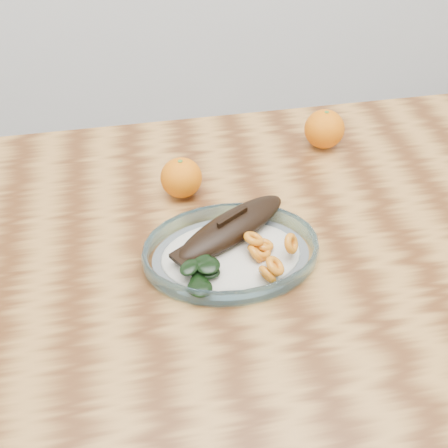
% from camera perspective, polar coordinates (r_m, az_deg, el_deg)
% --- Properties ---
extents(dining_table, '(1.20, 0.80, 0.75)m').
position_cam_1_polar(dining_table, '(0.98, 4.73, -6.17)').
color(dining_table, '#572F14').
rests_on(dining_table, ground).
extents(plated_meal, '(0.50, 0.50, 0.08)m').
position_cam_1_polar(plated_meal, '(0.86, 0.73, -2.65)').
color(plated_meal, white).
rests_on(plated_meal, dining_table).
extents(orange_left, '(0.07, 0.07, 0.07)m').
position_cam_1_polar(orange_left, '(0.98, -4.36, 4.71)').
color(orange_left, '#DE5204').
rests_on(orange_left, dining_table).
extents(orange_right, '(0.08, 0.08, 0.08)m').
position_cam_1_polar(orange_right, '(1.11, 10.16, 9.48)').
color(orange_right, '#DE5204').
rests_on(orange_right, dining_table).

